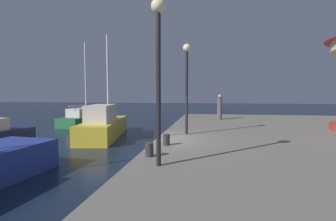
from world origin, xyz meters
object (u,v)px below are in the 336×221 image
(sailboat_green, at_px, (84,118))
(bollard_south, at_px, (166,140))
(person_far_corner, at_px, (220,108))
(lamp_post_mid_promenade, at_px, (187,72))
(lamp_post_near_edge, at_px, (158,52))
(bollard_center, at_px, (149,150))
(sailboat_yellow, at_px, (104,125))

(sailboat_green, distance_m, bollard_south, 13.83)
(bollard_south, relative_size, person_far_corner, 0.23)
(sailboat_green, bearing_deg, lamp_post_mid_promenade, -41.40)
(sailboat_green, xyz_separation_m, bollard_south, (8.75, -10.69, 0.43))
(lamp_post_near_edge, height_order, person_far_corner, lamp_post_near_edge)
(sailboat_green, height_order, bollard_center, sailboat_green)
(bollard_center, bearing_deg, bollard_south, 82.20)
(lamp_post_near_edge, distance_m, bollard_center, 2.82)
(lamp_post_mid_promenade, bearing_deg, lamp_post_near_edge, -93.06)
(bollard_south, bearing_deg, sailboat_yellow, 130.62)
(lamp_post_near_edge, height_order, bollard_center, lamp_post_near_edge)
(lamp_post_near_edge, bearing_deg, sailboat_green, 124.15)
(sailboat_yellow, relative_size, bollard_center, 16.96)
(lamp_post_mid_promenade, bearing_deg, sailboat_yellow, 150.14)
(lamp_post_mid_promenade, xyz_separation_m, bollard_center, (-0.72, -4.20, -2.58))
(lamp_post_near_edge, relative_size, person_far_corner, 2.33)
(sailboat_yellow, bearing_deg, sailboat_green, 127.83)
(sailboat_green, height_order, sailboat_yellow, sailboat_green)
(sailboat_green, bearing_deg, bollard_center, -55.39)
(sailboat_green, distance_m, bollard_center, 15.02)
(sailboat_green, xyz_separation_m, lamp_post_mid_promenade, (9.25, -8.15, 3.00))
(sailboat_green, xyz_separation_m, bollard_center, (8.53, -12.35, 0.43))
(bollard_south, height_order, bollard_center, same)
(person_far_corner, bearing_deg, sailboat_yellow, -150.90)
(lamp_post_mid_promenade, distance_m, bollard_center, 4.98)
(sailboat_yellow, bearing_deg, person_far_corner, 29.10)
(sailboat_yellow, distance_m, person_far_corner, 8.08)
(sailboat_yellow, height_order, person_far_corner, sailboat_yellow)
(sailboat_yellow, distance_m, lamp_post_mid_promenade, 6.70)
(bollard_south, bearing_deg, lamp_post_mid_promenade, 78.99)
(lamp_post_mid_promenade, relative_size, bollard_center, 10.06)
(lamp_post_mid_promenade, relative_size, person_far_corner, 2.27)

